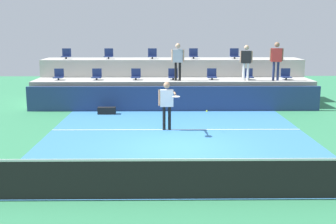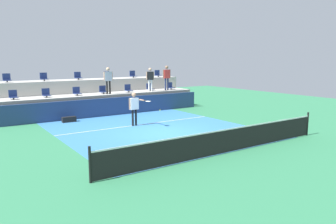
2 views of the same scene
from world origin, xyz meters
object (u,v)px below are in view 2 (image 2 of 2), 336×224
at_px(stadium_chair_upper_far_left, 7,79).
at_px(stadium_chair_upper_left, 44,77).
at_px(stadium_chair_upper_right, 133,75).
at_px(tennis_player, 135,105).
at_px(spectator_in_white, 108,78).
at_px(spectator_leaning_on_rail, 167,75).
at_px(stadium_chair_upper_mid_left, 78,76).
at_px(stadium_chair_upper_mid_right, 107,76).
at_px(stadium_chair_lower_far_right, 170,86).
at_px(tennis_ball, 160,110).
at_px(equipment_bag, 69,119).
at_px(stadium_chair_lower_left, 46,94).
at_px(stadium_chair_lower_right, 150,88).
at_px(stadium_chair_lower_far_left, 13,95).
at_px(stadium_chair_lower_center, 103,90).
at_px(spectator_in_grey, 150,77).
at_px(stadium_chair_upper_far_right, 158,74).
at_px(stadium_chair_lower_mid_left, 77,92).
at_px(stadium_chair_lower_mid_right, 128,89).

height_order(stadium_chair_upper_far_left, stadium_chair_upper_left, same).
xyz_separation_m(stadium_chair_upper_right, tennis_player, (-3.48, -6.67, -1.24)).
xyz_separation_m(stadium_chair_upper_left, spectator_in_white, (3.42, -2.18, -0.04)).
xyz_separation_m(tennis_player, spectator_leaning_on_rail, (5.04, 4.49, 1.24)).
bearing_deg(stadium_chair_upper_mid_left, stadium_chair_upper_mid_right, 0.00).
distance_m(stadium_chair_lower_far_right, tennis_ball, 6.71).
height_order(stadium_chair_upper_mid_left, equipment_bag, stadium_chair_upper_mid_left).
bearing_deg(stadium_chair_lower_left, stadium_chair_lower_right, 0.00).
distance_m(stadium_chair_lower_far_left, stadium_chair_upper_right, 8.73).
bearing_deg(stadium_chair_lower_far_right, equipment_bag, -166.74).
xyz_separation_m(stadium_chair_lower_center, spectator_in_grey, (3.34, -0.38, 0.76)).
distance_m(stadium_chair_upper_far_left, stadium_chair_upper_far_right, 10.69).
bearing_deg(stadium_chair_lower_mid_left, stadium_chair_lower_far_left, 180.00).
xyz_separation_m(stadium_chair_lower_mid_right, stadium_chair_lower_right, (1.71, 0.00, 0.00)).
height_order(stadium_chair_lower_mid_left, stadium_chair_lower_center, same).
bearing_deg(equipment_bag, stadium_chair_upper_far_right, 24.39).
distance_m(stadium_chair_lower_far_left, tennis_ball, 8.26).
bearing_deg(stadium_chair_lower_mid_right, stadium_chair_upper_mid_left, 147.54).
xyz_separation_m(stadium_chair_upper_mid_left, tennis_ball, (2.08, -6.95, -1.56)).
relative_size(stadium_chair_upper_left, stadium_chair_upper_far_right, 1.00).
relative_size(spectator_in_grey, tennis_ball, 23.86).
relative_size(stadium_chair_lower_right, spectator_in_white, 0.31).
distance_m(stadium_chair_upper_far_left, spectator_leaning_on_rail, 10.30).
bearing_deg(stadium_chair_lower_right, stadium_chair_lower_center, 180.00).
bearing_deg(stadium_chair_upper_mid_right, stadium_chair_lower_far_left, -164.34).
height_order(stadium_chair_upper_right, spectator_in_white, spectator_in_white).
bearing_deg(stadium_chair_upper_far_left, stadium_chair_lower_far_left, -89.72).
bearing_deg(equipment_bag, stadium_chair_upper_left, 95.02).
height_order(stadium_chair_upper_far_right, spectator_leaning_on_rail, spectator_leaning_on_rail).
bearing_deg(spectator_leaning_on_rail, stadium_chair_upper_far_left, 167.76).
height_order(stadium_chair_upper_mid_right, stadium_chair_upper_far_right, same).
bearing_deg(stadium_chair_upper_far_right, spectator_leaning_on_rail, -105.95).
bearing_deg(stadium_chair_upper_mid_right, stadium_chair_lower_center, -120.94).
xyz_separation_m(stadium_chair_lower_left, stadium_chair_upper_left, (0.35, 1.80, 0.85)).
height_order(stadium_chair_lower_left, stadium_chair_upper_mid_right, stadium_chair_upper_mid_right).
distance_m(stadium_chair_lower_mid_right, tennis_player, 5.34).
distance_m(stadium_chair_lower_mid_right, stadium_chair_lower_right, 1.71).
bearing_deg(spectator_in_white, stadium_chair_lower_far_right, 4.30).
bearing_deg(stadium_chair_upper_left, stadium_chair_lower_center, -29.24).
height_order(stadium_chair_upper_far_right, tennis_player, stadium_chair_upper_far_right).
distance_m(stadium_chair_lower_far_left, stadium_chair_lower_mid_right, 7.16).
distance_m(stadium_chair_upper_mid_left, tennis_ball, 7.42).
relative_size(stadium_chair_lower_far_right, stadium_chair_upper_right, 1.00).
bearing_deg(spectator_leaning_on_rail, spectator_in_grey, 180.00).
distance_m(stadium_chair_lower_mid_right, stadium_chair_lower_far_right, 3.49).
height_order(stadium_chair_upper_far_right, spectator_in_white, spectator_in_white).
distance_m(stadium_chair_upper_right, tennis_player, 7.63).
relative_size(stadium_chair_lower_mid_left, stadium_chair_lower_mid_right, 1.00).
xyz_separation_m(stadium_chair_upper_right, stadium_chair_upper_far_right, (2.18, 0.00, 0.00)).
relative_size(stadium_chair_upper_right, tennis_ball, 7.65).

